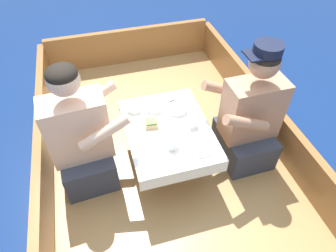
{
  "coord_description": "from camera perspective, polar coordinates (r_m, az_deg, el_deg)",
  "views": [
    {
      "loc": [
        -0.41,
        -1.41,
        2.22
      ],
      "look_at": [
        0.0,
        0.02,
        0.76
      ],
      "focal_mm": 32.0,
      "sensor_mm": 36.0,
      "label": 1
    }
  ],
  "objects": [
    {
      "name": "ground_plane",
      "position": [
        2.66,
        0.09,
        -11.88
      ],
      "size": [
        60.0,
        60.0,
        0.0
      ],
      "primitive_type": "plane",
      "color": "navy"
    },
    {
      "name": "coffee_cup_port",
      "position": [
        2.09,
        4.79,
        0.46
      ],
      "size": [
        0.09,
        0.07,
        0.06
      ],
      "color": "white",
      "rests_on": "cockpit_table"
    },
    {
      "name": "bowl_starboard_near",
      "position": [
        2.24,
        -6.44,
        3.59
      ],
      "size": [
        0.12,
        0.12,
        0.04
      ],
      "color": "white",
      "rests_on": "cockpit_table"
    },
    {
      "name": "person_starboard",
      "position": [
        2.24,
        15.19,
        1.29
      ],
      "size": [
        0.53,
        0.45,
        0.99
      ],
      "rotation": [
        0.0,
        0.0,
        3.16
      ],
      "color": "#333847",
      "rests_on": "boat_deck"
    },
    {
      "name": "utensil_knife_starboard",
      "position": [
        2.33,
        4.09,
        5.04
      ],
      "size": [
        0.08,
        0.16,
        0.0
      ],
      "rotation": [
        0.0,
        0.0,
        1.98
      ],
      "color": "silver",
      "rests_on": "cockpit_table"
    },
    {
      "name": "bowl_port_near",
      "position": [
        2.21,
        1.92,
        3.36
      ],
      "size": [
        0.14,
        0.14,
        0.04
      ],
      "color": "white",
      "rests_on": "cockpit_table"
    },
    {
      "name": "sandwich",
      "position": [
        2.08,
        -3.21,
        0.52
      ],
      "size": [
        0.1,
        0.09,
        0.05
      ],
      "rotation": [
        0.0,
        0.0,
        -0.11
      ],
      "color": "tan",
      "rests_on": "plate_sandwich"
    },
    {
      "name": "plate_sandwich",
      "position": [
        2.1,
        -3.18,
        -0.02
      ],
      "size": [
        0.2,
        0.2,
        0.01
      ],
      "color": "white",
      "rests_on": "cockpit_table"
    },
    {
      "name": "bow_coaming",
      "position": [
        3.44,
        -7.34,
        14.98
      ],
      "size": [
        1.74,
        0.06,
        0.38
      ],
      "primitive_type": "cube",
      "color": "#936033",
      "rests_on": "boat_deck"
    },
    {
      "name": "boat_deck",
      "position": [
        2.52,
        0.1,
        -9.73
      ],
      "size": [
        1.86,
        3.18,
        0.34
      ],
      "primitive_type": "cube",
      "color": "#A87F4C",
      "rests_on": "ground_plane"
    },
    {
      "name": "plate_bread",
      "position": [
        1.98,
        6.12,
        -4.05
      ],
      "size": [
        0.19,
        0.19,
        0.01
      ],
      "color": "white",
      "rests_on": "cockpit_table"
    },
    {
      "name": "utensil_spoon_center",
      "position": [
        1.91,
        3.19,
        -6.18
      ],
      "size": [
        0.13,
        0.13,
        0.01
      ],
      "rotation": [
        0.0,
        0.0,
        2.33
      ],
      "color": "silver",
      "rests_on": "cockpit_table"
    },
    {
      "name": "coffee_cup_starboard",
      "position": [
        1.95,
        0.89,
        -3.55
      ],
      "size": [
        0.1,
        0.07,
        0.06
      ],
      "color": "white",
      "rests_on": "cockpit_table"
    },
    {
      "name": "bowl_center_far",
      "position": [
        2.22,
        -2.62,
        3.6
      ],
      "size": [
        0.12,
        0.12,
        0.04
      ],
      "color": "white",
      "rests_on": "cockpit_table"
    },
    {
      "name": "gunwale_port",
      "position": [
        2.27,
        -22.66,
        -9.14
      ],
      "size": [
        0.06,
        3.18,
        0.33
      ],
      "primitive_type": "cube",
      "color": "#936033",
      "rests_on": "boat_deck"
    },
    {
      "name": "person_port",
      "position": [
        2.11,
        -16.09,
        -2.47
      ],
      "size": [
        0.54,
        0.47,
        0.97
      ],
      "rotation": [
        0.0,
        0.0,
        0.07
      ],
      "color": "#333847",
      "rests_on": "boat_deck"
    },
    {
      "name": "utensil_fork_port",
      "position": [
        2.29,
        -0.46,
        4.52
      ],
      "size": [
        0.17,
        0.02,
        0.0
      ],
      "rotation": [
        0.0,
        0.0,
        0.01
      ],
      "color": "silver",
      "rests_on": "cockpit_table"
    },
    {
      "name": "cockpit_table",
      "position": [
        2.13,
        0.0,
        -1.22
      ],
      "size": [
        0.58,
        0.77,
        0.39
      ],
      "color": "#B2B2B7",
      "rests_on": "boat_deck"
    },
    {
      "name": "gunwale_starboard",
      "position": [
        2.57,
        19.81,
        -0.27
      ],
      "size": [
        0.06,
        3.18,
        0.33
      ],
      "primitive_type": "cube",
      "color": "#936033",
      "rests_on": "boat_deck"
    }
  ]
}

